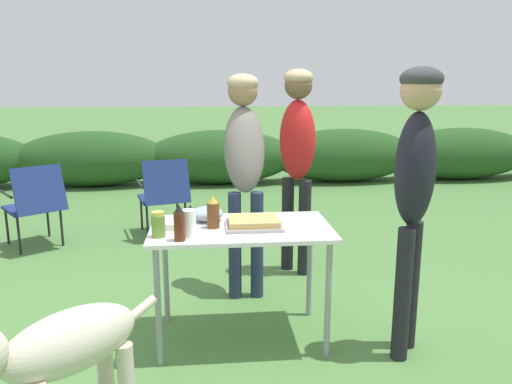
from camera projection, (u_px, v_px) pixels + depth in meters
The scene contains 17 objects.
ground_plane at pixel (242, 337), 3.21m from camera, with size 60.00×60.00×0.00m, color #4C7A3D.
shrub_hedge at pixel (220, 157), 7.93m from camera, with size 14.40×0.90×0.86m.
folding_table at pixel (241, 239), 3.06m from camera, with size 1.10×0.64×0.74m.
food_tray at pixel (254, 223), 3.03m from camera, with size 0.34×0.28×0.06m.
plate_stack at pixel (178, 223), 3.04m from camera, with size 0.21×0.21×0.04m, color white.
mixing_bowl at pixel (208, 214), 3.17m from camera, with size 0.20×0.20×0.09m, color #99B2CC.
paper_cup_stack at pixel (189, 223), 2.83m from camera, with size 0.08×0.08×0.16m, color white.
hot_sauce_bottle at pixel (190, 219), 2.93m from camera, with size 0.06×0.06×0.16m.
relish_jar at pixel (158, 225), 2.83m from camera, with size 0.08×0.08×0.15m.
beer_bottle at pixel (213, 213), 3.00m from camera, with size 0.08×0.08×0.20m.
bbq_sauce_bottle at pixel (179, 223), 2.76m from camera, with size 0.06×0.06×0.21m.
standing_person_in_red_jacket at pixel (244, 153), 3.70m from camera, with size 0.30×0.47×1.66m.
standing_person_in_dark_puffer at pixel (297, 146), 4.09m from camera, with size 0.39×0.40×1.71m.
standing_person_in_olive_jacket at pixel (415, 176), 2.80m from camera, with size 0.36×0.38×1.69m.
dog at pixel (58, 351), 2.17m from camera, with size 0.80×0.74×0.69m.
camp_chair_green_behind_table at pixel (164, 193), 5.21m from camera, with size 0.61×0.69×0.83m.
camp_chair_near_hedge at pixel (35, 202), 4.83m from camera, with size 0.72×0.75×0.83m.
Camera 1 is at (-0.19, -2.92, 1.61)m, focal length 35.00 mm.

